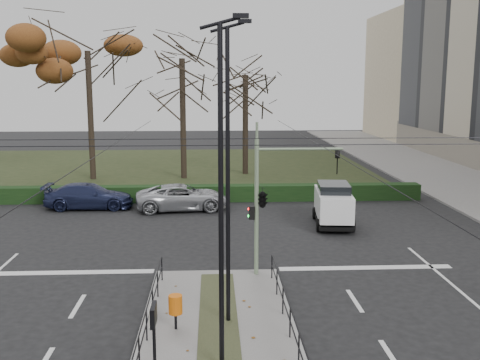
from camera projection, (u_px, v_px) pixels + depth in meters
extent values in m
plane|color=black|center=(219.00, 329.00, 17.05)|extent=(140.00, 140.00, 0.00)
cube|color=slate|center=(470.00, 187.00, 39.56)|extent=(8.00, 90.00, 0.14)
cube|color=black|center=(144.00, 168.00, 48.23)|extent=(38.00, 26.00, 0.10)
cube|color=black|center=(119.00, 194.00, 34.97)|extent=(38.00, 1.00, 1.00)
cylinder|color=black|center=(162.00, 268.00, 20.78)|extent=(0.04, 0.04, 0.90)
cylinder|color=black|center=(272.00, 267.00, 20.98)|extent=(0.04, 0.04, 0.90)
cylinder|color=black|center=(139.00, 337.00, 14.21)|extent=(0.04, 13.20, 0.04)
cylinder|color=black|center=(299.00, 333.00, 14.41)|extent=(0.04, 13.20, 0.04)
cylinder|color=black|center=(217.00, 145.00, 17.08)|extent=(20.00, 0.02, 0.02)
cylinder|color=black|center=(216.00, 139.00, 19.05)|extent=(20.00, 0.02, 0.02)
cylinder|color=black|center=(78.00, 168.00, 14.00)|extent=(0.02, 34.00, 0.02)
cylinder|color=black|center=(355.00, 166.00, 14.34)|extent=(0.02, 34.00, 0.02)
cylinder|color=gray|center=(257.00, 208.00, 21.08)|extent=(0.16, 0.16, 5.22)
cylinder|color=gray|center=(300.00, 149.00, 20.77)|extent=(3.21, 0.10, 0.10)
imported|color=black|center=(337.00, 162.00, 20.93)|extent=(0.17, 0.20, 0.90)
imported|color=black|center=(262.00, 197.00, 21.02)|extent=(0.73, 2.04, 0.80)
cube|color=black|center=(252.00, 213.00, 21.10)|extent=(0.22, 0.16, 0.50)
sphere|color=#FF0C0C|center=(249.00, 209.00, 21.07)|extent=(0.11, 0.11, 0.11)
sphere|color=#0CE533|center=(249.00, 216.00, 21.12)|extent=(0.11, 0.11, 0.11)
cylinder|color=black|center=(176.00, 321.00, 16.69)|extent=(0.08, 0.08, 0.51)
cylinder|color=orange|center=(175.00, 304.00, 16.60)|extent=(0.41, 0.41, 0.57)
cylinder|color=black|center=(155.00, 356.00, 12.82)|extent=(0.08, 0.08, 2.20)
cube|color=black|center=(153.00, 315.00, 12.65)|extent=(0.11, 0.60, 0.46)
cube|color=white|center=(151.00, 315.00, 12.65)|extent=(0.02, 0.53, 0.38)
cylinder|color=black|center=(221.00, 204.00, 13.75)|extent=(0.13, 0.13, 8.62)
cube|color=black|center=(241.00, 16.00, 13.00)|extent=(0.38, 0.15, 0.11)
cylinder|color=black|center=(228.00, 181.00, 16.56)|extent=(0.13, 0.13, 8.79)
cube|color=black|center=(245.00, 21.00, 15.79)|extent=(0.38, 0.15, 0.11)
imported|color=#1E2446|center=(89.00, 196.00, 33.16)|extent=(5.15, 2.10, 1.49)
imported|color=#A4A6AC|center=(183.00, 197.00, 32.79)|extent=(5.61, 2.99, 1.50)
cube|color=white|center=(333.00, 204.00, 29.17)|extent=(2.09, 4.14, 1.29)
cube|color=black|center=(334.00, 189.00, 29.04)|extent=(1.77, 2.34, 0.60)
cube|color=black|center=(333.00, 220.00, 29.32)|extent=(2.13, 4.23, 0.18)
cylinder|color=black|center=(352.00, 226.00, 27.97)|extent=(0.29, 0.68, 0.66)
cylinder|color=black|center=(319.00, 225.00, 28.06)|extent=(0.29, 0.68, 0.66)
cylinder|color=black|center=(346.00, 213.00, 30.56)|extent=(0.29, 0.68, 0.66)
cylinder|color=black|center=(315.00, 213.00, 30.65)|extent=(0.29, 0.68, 0.66)
cylinder|color=black|center=(90.00, 116.00, 42.01)|extent=(0.44, 0.44, 9.55)
ellipsoid|color=#582914|center=(87.00, 51.00, 41.18)|extent=(10.17, 10.17, 6.00)
cylinder|color=black|center=(245.00, 125.00, 44.59)|extent=(0.44, 0.44, 7.83)
cylinder|color=black|center=(183.00, 119.00, 42.47)|extent=(0.44, 0.44, 9.02)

